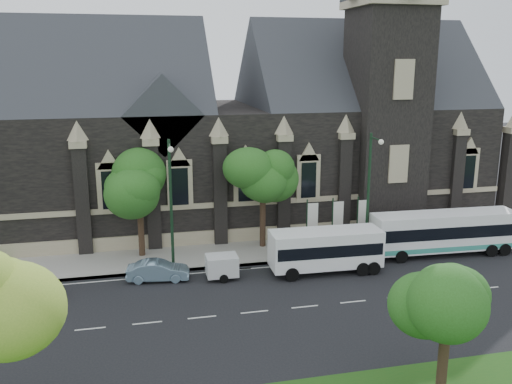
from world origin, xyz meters
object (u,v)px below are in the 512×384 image
object	(u,v)px
banner_flag_center	(336,219)
car_far_red	(18,287)
shuttle_bus	(326,248)
street_lamp_mid	(171,199)
tree_walk_left	(141,179)
banner_flag_left	(311,220)
sedan	(158,271)
tour_coach	(444,232)
tree_walk_right	(265,172)
street_lamp_near	(370,188)
box_trailer	(222,266)
banner_flag_right	(361,217)
tree_park_east	(450,294)

from	to	relation	value
banner_flag_center	car_far_red	world-z (taller)	banner_flag_center
shuttle_bus	street_lamp_mid	bearing A→B (deg)	169.28
tree_walk_left	banner_flag_left	world-z (taller)	tree_walk_left
sedan	tour_coach	bearing A→B (deg)	-81.60
tree_walk_left	tree_walk_right	bearing A→B (deg)	0.06
street_lamp_near	banner_flag_left	size ratio (longest dim) A/B	2.25
shuttle_bus	car_far_red	size ratio (longest dim) A/B	1.75
banner_flag_center	sedan	size ratio (longest dim) A/B	1.00
banner_flag_left	street_lamp_mid	bearing A→B (deg)	-169.50
street_lamp_mid	banner_flag_left	size ratio (longest dim) A/B	2.25
box_trailer	sedan	world-z (taller)	box_trailer
box_trailer	sedan	bearing A→B (deg)	171.81
tree_walk_left	banner_flag_center	size ratio (longest dim) A/B	1.91
tour_coach	shuttle_bus	xyz separation A→B (m)	(-9.62, -1.30, -0.05)
tree_walk_left	shuttle_bus	xyz separation A→B (m)	(11.82, -5.81, -4.07)
tree_walk_left	street_lamp_near	bearing A→B (deg)	-12.87
banner_flag_left	sedan	xyz separation A→B (m)	(-11.38, -3.12, -1.72)
banner_flag_left	shuttle_bus	bearing A→B (deg)	-93.72
street_lamp_mid	shuttle_bus	xyz separation A→B (m)	(10.02, -2.20, -3.45)
banner_flag_center	sedan	world-z (taller)	banner_flag_center
street_lamp_mid	banner_flag_right	bearing A→B (deg)	7.60
banner_flag_right	tree_walk_right	bearing A→B (deg)	166.40
tree_park_east	banner_flag_left	xyz separation A→B (m)	(0.11, 18.32, -2.24)
tree_walk_right	box_trailer	distance (m)	8.47
tree_walk_left	banner_flag_right	world-z (taller)	tree_walk_left
shuttle_bus	tree_walk_right	bearing A→B (deg)	117.43
banner_flag_left	banner_flag_center	bearing A→B (deg)	0.00
banner_flag_center	tree_park_east	bearing A→B (deg)	-96.57
tree_park_east	street_lamp_near	xyz separation A→B (m)	(3.82, 16.42, 0.49)
street_lamp_near	shuttle_bus	xyz separation A→B (m)	(-3.98, -2.20, -3.45)
tree_walk_left	car_far_red	distance (m)	10.80
banner_flag_right	tour_coach	xyz separation A→B (m)	(5.35, -2.80, -0.66)
street_lamp_near	sedan	world-z (taller)	street_lamp_near
tree_walk_right	tour_coach	distance (m)	13.84
street_lamp_near	car_far_red	bearing A→B (deg)	-174.70
box_trailer	car_far_red	distance (m)	12.43
street_lamp_mid	shuttle_bus	distance (m)	10.82
tree_park_east	street_lamp_near	world-z (taller)	street_lamp_near
banner_flag_center	box_trailer	size ratio (longest dim) A/B	1.36
street_lamp_near	tree_walk_right	bearing A→B (deg)	151.94
tree_walk_left	banner_flag_right	xyz separation A→B (m)	(16.08, -1.70, -3.35)
tree_park_east	banner_flag_center	size ratio (longest dim) A/B	1.57
tree_walk_left	street_lamp_near	world-z (taller)	street_lamp_near
tree_walk_right	banner_flag_right	xyz separation A→B (m)	(7.08, -1.71, -3.43)
street_lamp_mid	banner_flag_right	world-z (taller)	street_lamp_mid
tour_coach	tree_walk_right	bearing A→B (deg)	162.24
box_trailer	shuttle_bus	bearing A→B (deg)	-2.47
tree_walk_right	box_trailer	bearing A→B (deg)	-127.66
street_lamp_mid	tour_coach	size ratio (longest dim) A/B	0.83
tree_walk_right	shuttle_bus	bearing A→B (deg)	-64.22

